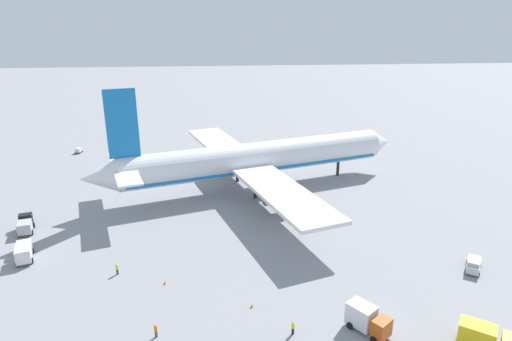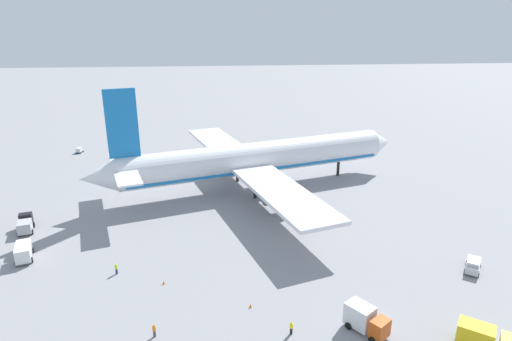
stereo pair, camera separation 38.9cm
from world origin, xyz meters
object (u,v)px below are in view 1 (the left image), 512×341
service_truck_4 (25,225)px  ground_worker_2 (156,331)px  baggage_cart_0 (79,150)px  traffic_cone_2 (165,283)px  service_truck_3 (367,319)px  airliner (253,159)px  service_truck_1 (487,338)px  ground_worker_0 (293,328)px  traffic_cone_1 (252,306)px  service_truck_0 (24,252)px  service_van (474,264)px  ground_worker_1 (117,269)px  traffic_cone_0 (202,140)px

service_truck_4 → ground_worker_2: service_truck_4 is taller
baggage_cart_0 → traffic_cone_2: baggage_cart_0 is taller
service_truck_3 → baggage_cart_0: size_ratio=1.78×
airliner → service_truck_1: size_ratio=11.27×
ground_worker_0 → airliner: bearing=89.6°
traffic_cone_1 → service_truck_0: bearing=155.3°
service_van → traffic_cone_2: service_van is taller
service_truck_0 → ground_worker_2: 30.45m
ground_worker_2 → service_truck_4: bearing=130.8°
ground_worker_1 → ground_worker_0: bearing=-33.6°
airliner → ground_worker_1: size_ratio=41.04×
service_truck_3 → traffic_cone_2: size_ratio=10.31×
airliner → service_truck_1: airliner is taller
ground_worker_2 → traffic_cone_2: (0.02, 10.96, -0.61)m
ground_worker_1 → traffic_cone_1: bearing=-27.7°
service_truck_0 → ground_worker_2: (22.70, -20.29, -0.55)m
traffic_cone_1 → airliner: bearing=83.7°
service_truck_4 → traffic_cone_2: (26.32, -19.47, -1.16)m
traffic_cone_2 → service_truck_1: bearing=-24.5°
baggage_cart_0 → ground_worker_2: ground_worker_2 is taller
service_van → traffic_cone_0: bearing=117.2°
service_truck_4 → baggage_cart_0: service_truck_4 is taller
service_truck_4 → ground_worker_0: 53.20m
airliner → service_truck_1: (21.17, -53.75, -5.34)m
traffic_cone_1 → traffic_cone_2: (-11.96, 6.64, 0.00)m
service_truck_1 → traffic_cone_1: service_truck_1 is taller
service_truck_4 → traffic_cone_2: bearing=-36.5°
ground_worker_0 → traffic_cone_2: bearing=143.2°
service_truck_0 → traffic_cone_0: service_truck_0 is taller
service_truck_0 → traffic_cone_2: 24.59m
baggage_cart_0 → traffic_cone_1: baggage_cart_0 is taller
airliner → service_truck_0: 48.18m
service_van → traffic_cone_1: size_ratio=8.57×
service_truck_3 → ground_worker_1: 36.44m
service_truck_4 → ground_worker_1: bearing=-40.0°
service_truck_1 → baggage_cart_0: 111.02m
service_truck_4 → traffic_cone_1: (38.28, -26.11, -1.16)m
service_truck_0 → traffic_cone_1: (34.68, -15.97, -1.17)m
service_truck_0 → baggage_cart_0: bearing=97.6°
traffic_cone_1 → traffic_cone_2: 13.68m
baggage_cart_0 → ground_worker_0: (47.19, -82.18, 0.11)m
service_truck_1 → ground_worker_2: size_ratio=3.68×
service_truck_1 → traffic_cone_0: service_truck_1 is taller
service_truck_1 → service_van: size_ratio=1.36×
baggage_cart_0 → ground_worker_2: size_ratio=1.82×
service_truck_4 → traffic_cone_0: service_truck_4 is taller
traffic_cone_2 → traffic_cone_1: bearing=-29.0°
ground_worker_1 → traffic_cone_2: (7.28, -3.47, -0.63)m
airliner → baggage_cart_0: (-47.52, 33.45, -6.16)m
service_truck_0 → traffic_cone_0: bearing=68.8°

